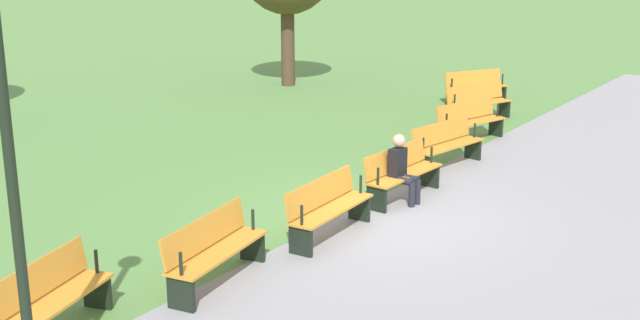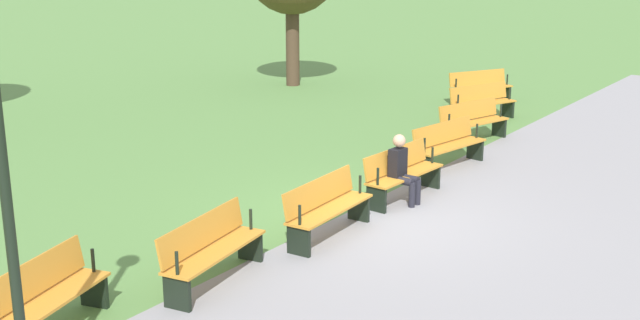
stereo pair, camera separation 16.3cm
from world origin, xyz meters
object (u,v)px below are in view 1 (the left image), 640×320
at_px(bench_0, 475,86).
at_px(bench_1, 478,101).
at_px(bench_6, 214,249).
at_px(person_seated, 402,167).
at_px(bench_4, 401,172).
at_px(bench_7, 45,300).
at_px(lamp_post, 5,118).
at_px(bench_2, 469,120).
at_px(bench_5, 328,206).
at_px(bench_3, 446,143).

relative_size(bench_0, bench_1, 0.98).
xyz_separation_m(bench_1, bench_6, (11.21, 1.25, 0.00)).
relative_size(bench_1, person_seated, 1.58).
distance_m(bench_4, bench_6, 4.56).
bearing_deg(bench_7, bench_0, 170.33).
distance_m(bench_7, lamp_post, 2.92).
relative_size(bench_0, bench_4, 0.99).
height_order(bench_4, person_seated, person_seated).
relative_size(bench_2, bench_5, 1.02).
bearing_deg(bench_1, lamp_post, 30.21).
bearing_deg(bench_6, person_seated, 165.29).
xyz_separation_m(bench_1, bench_7, (13.44, 0.75, 0.00)).
height_order(bench_4, lamp_post, lamp_post).
height_order(bench_3, person_seated, person_seated).
bearing_deg(bench_3, person_seated, 18.39).
bearing_deg(bench_5, bench_1, -173.65).
xyz_separation_m(bench_3, person_seated, (2.50, 0.39, 0.16)).
distance_m(bench_0, bench_7, 15.60).
bearing_deg(bench_5, bench_2, -176.83).
distance_m(bench_3, person_seated, 2.53).
bearing_deg(bench_2, bench_3, 28.79).
height_order(bench_7, lamp_post, lamp_post).
bearing_deg(bench_1, bench_0, -132.02).
bearing_deg(bench_3, bench_4, 16.00).
xyz_separation_m(bench_2, person_seated, (4.73, 0.89, 0.16)).
bearing_deg(bench_1, bench_7, 25.65).
relative_size(bench_4, lamp_post, 0.45).
relative_size(bench_0, lamp_post, 0.44).
xyz_separation_m(bench_0, bench_4, (8.72, 2.49, 0.00)).
distance_m(bench_0, bench_3, 6.82).
height_order(bench_0, bench_1, same).
bearing_deg(bench_2, bench_5, 22.42).
bearing_deg(person_seated, lamp_post, 5.74).
height_order(bench_1, bench_6, same).
bearing_deg(person_seated, bench_3, -168.03).
distance_m(bench_4, bench_5, 2.29).
xyz_separation_m(bench_4, bench_6, (4.56, -0.25, 0.00)).
bearing_deg(bench_7, lamp_post, 33.21).
bearing_deg(person_seated, bench_0, -160.46).
xyz_separation_m(bench_4, bench_5, (2.29, -0.00, 0.00)).
xyz_separation_m(bench_1, lamp_post, (14.50, 1.97, 2.43)).
xyz_separation_m(bench_2, bench_6, (9.06, 0.50, 0.00)).
height_order(bench_0, bench_2, same).
bearing_deg(person_seated, bench_7, -4.51).
bearing_deg(bench_7, bench_1, 167.14).
distance_m(bench_1, lamp_post, 14.83).
distance_m(bench_1, bench_6, 11.28).
bearing_deg(bench_3, lamp_post, 13.71).
bearing_deg(lamp_post, bench_0, -169.87).
xyz_separation_m(person_seated, lamp_post, (7.62, 0.34, 2.27)).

